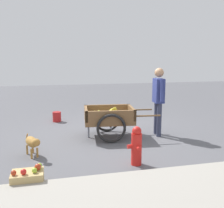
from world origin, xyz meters
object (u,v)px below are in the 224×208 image
(fruit_cart, at_px, (109,118))
(plastic_bucket, at_px, (57,117))
(apple_crate, at_px, (28,178))
(vendor_person, at_px, (158,96))
(fire_hydrant, at_px, (136,146))
(dog, at_px, (32,142))

(fruit_cart, relative_size, plastic_bucket, 6.11)
(fruit_cart, xyz_separation_m, apple_crate, (1.63, 2.02, -0.31))
(plastic_bucket, xyz_separation_m, apple_crate, (0.49, 3.80, -0.02))
(vendor_person, xyz_separation_m, fire_hydrant, (1.04, 1.53, -0.61))
(fruit_cart, relative_size, apple_crate, 3.91)
(plastic_bucket, height_order, apple_crate, apple_crate)
(vendor_person, height_order, dog, vendor_person)
(dog, bearing_deg, fire_hydrant, 155.49)
(fruit_cart, relative_size, dog, 2.70)
(dog, relative_size, apple_crate, 1.45)
(vendor_person, bearing_deg, dog, 14.78)
(dog, height_order, plastic_bucket, dog)
(fruit_cart, xyz_separation_m, fire_hydrant, (-0.10, 1.64, -0.11))
(vendor_person, xyz_separation_m, plastic_bucket, (2.28, -1.89, -0.80))
(fruit_cart, distance_m, apple_crate, 2.61)
(fruit_cart, bearing_deg, plastic_bucket, -57.46)
(fruit_cart, height_order, vendor_person, vendor_person)
(plastic_bucket, bearing_deg, fire_hydrant, 109.92)
(vendor_person, relative_size, dog, 2.47)
(vendor_person, relative_size, apple_crate, 3.58)
(plastic_bucket, bearing_deg, vendor_person, 140.29)
(vendor_person, height_order, apple_crate, vendor_person)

